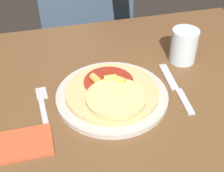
# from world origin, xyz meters

# --- Properties ---
(dining_table) EXTENTS (1.21, 0.97, 0.73)m
(dining_table) POSITION_xyz_m (0.00, 0.00, 0.63)
(dining_table) COLOR brown
(dining_table) RESTS_ON ground_plane
(plate) EXTENTS (0.30, 0.30, 0.01)m
(plate) POSITION_xyz_m (0.04, 0.05, 0.74)
(plate) COLOR beige
(plate) RESTS_ON dining_table
(pizza) EXTENTS (0.24, 0.24, 0.04)m
(pizza) POSITION_xyz_m (0.04, 0.05, 0.75)
(pizza) COLOR #DBBC7A
(pizza) RESTS_ON plate
(fork) EXTENTS (0.03, 0.18, 0.00)m
(fork) POSITION_xyz_m (-0.14, 0.06, 0.73)
(fork) COLOR silver
(fork) RESTS_ON dining_table
(knife) EXTENTS (0.03, 0.22, 0.00)m
(knife) POSITION_xyz_m (0.22, 0.05, 0.73)
(knife) COLOR silver
(knife) RESTS_ON dining_table
(drinking_glass) EXTENTS (0.08, 0.08, 0.10)m
(drinking_glass) POSITION_xyz_m (0.29, 0.17, 0.78)
(drinking_glass) COLOR silver
(drinking_glass) RESTS_ON dining_table
(napkin) EXTENTS (0.13, 0.09, 0.01)m
(napkin) POSITION_xyz_m (-0.20, -0.05, 0.73)
(napkin) COLOR #C6512D
(napkin) RESTS_ON dining_table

